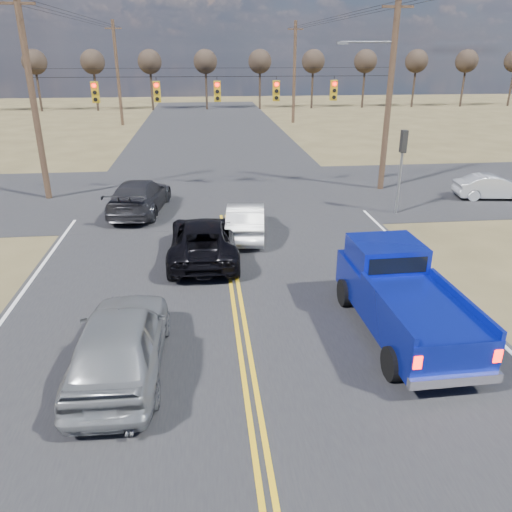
{
  "coord_description": "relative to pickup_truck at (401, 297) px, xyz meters",
  "views": [
    {
      "loc": [
        -0.89,
        -8.45,
        7.2
      ],
      "look_at": [
        0.59,
        5.29,
        1.5
      ],
      "focal_mm": 35.0,
      "sensor_mm": 36.0,
      "label": 1
    }
  ],
  "objects": [
    {
      "name": "black_suv",
      "position": [
        -5.26,
        5.86,
        -0.3
      ],
      "size": [
        2.56,
        5.38,
        1.48
      ],
      "primitive_type": "imported",
      "rotation": [
        0.0,
        0.0,
        3.12
      ],
      "color": "black",
      "rests_on": "ground"
    },
    {
      "name": "pickup_truck",
      "position": [
        0.0,
        0.0,
        0.0
      ],
      "size": [
        2.42,
        5.8,
        2.16
      ],
      "rotation": [
        0.0,
        0.0,
        0.03
      ],
      "color": "black",
      "rests_on": "ground"
    },
    {
      "name": "road_cross",
      "position": [
        -4.31,
        14.93,
        -1.05
      ],
      "size": [
        120.0,
        12.0,
        0.02
      ],
      "primitive_type": "cube",
      "color": "#28282B",
      "rests_on": "ground"
    },
    {
      "name": "road_main",
      "position": [
        -4.31,
        6.93,
        -1.05
      ],
      "size": [
        14.0,
        120.0,
        0.02
      ],
      "primitive_type": "cube",
      "color": "#28282B",
      "rests_on": "ground"
    },
    {
      "name": "signal_gantry",
      "position": [
        -3.8,
        14.72,
        4.02
      ],
      "size": [
        19.6,
        4.83,
        10.0
      ],
      "color": "#473323",
      "rests_on": "ground"
    },
    {
      "name": "cross_car_east_near",
      "position": [
        9.8,
        12.37,
        -0.42
      ],
      "size": [
        1.8,
        3.95,
        1.26
      ],
      "primitive_type": "imported",
      "rotation": [
        0.0,
        0.0,
        1.45
      ],
      "color": "#B3B7BC",
      "rests_on": "ground"
    },
    {
      "name": "white_car_queue",
      "position": [
        -3.51,
        8.11,
        -0.34
      ],
      "size": [
        1.96,
        4.43,
        1.42
      ],
      "primitive_type": "imported",
      "rotation": [
        0.0,
        0.0,
        3.03
      ],
      "color": "silver",
      "rests_on": "ground"
    },
    {
      "name": "ground",
      "position": [
        -4.31,
        -3.07,
        -1.05
      ],
      "size": [
        160.0,
        160.0,
        0.0
      ],
      "primitive_type": "plane",
      "color": "brown",
      "rests_on": "ground"
    },
    {
      "name": "utility_poles",
      "position": [
        -4.31,
        13.93,
        4.18
      ],
      "size": [
        19.6,
        58.32,
        10.0
      ],
      "color": "#473323",
      "rests_on": "ground"
    },
    {
      "name": "silver_suv",
      "position": [
        -7.3,
        -1.14,
        -0.18
      ],
      "size": [
        2.13,
        5.1,
        1.73
      ],
      "primitive_type": "imported",
      "rotation": [
        0.0,
        0.0,
        3.12
      ],
      "color": "gray",
      "rests_on": "ground"
    },
    {
      "name": "treeline",
      "position": [
        -4.31,
        23.89,
        4.66
      ],
      "size": [
        87.0,
        117.8,
        7.4
      ],
      "color": "#33261C",
      "rests_on": "ground"
    },
    {
      "name": "dgrey_car_queue",
      "position": [
        -8.24,
        11.95,
        -0.26
      ],
      "size": [
        2.93,
        5.68,
        1.58
      ],
      "primitive_type": "imported",
      "rotation": [
        0.0,
        0.0,
        3.0
      ],
      "color": "#2C2C30",
      "rests_on": "ground"
    }
  ]
}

